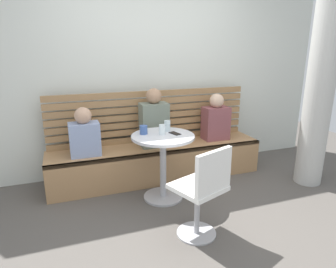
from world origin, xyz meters
The scene contains 14 objects.
ground centered at (0.00, 0.00, 0.00)m, with size 8.00×8.00×0.00m, color #514C47.
back_wall centered at (0.00, 1.64, 1.45)m, with size 5.20×0.10×2.90m, color silver.
concrete_pillar centered at (1.75, 0.45, 1.40)m, with size 0.32×0.32×2.80m, color #B2B2AD.
booth_bench centered at (0.00, 1.20, 0.22)m, with size 2.70×0.52×0.44m.
booth_backrest centered at (0.00, 1.44, 0.78)m, with size 2.65×0.04×0.67m.
cafe_table centered at (-0.11, 0.67, 0.52)m, with size 0.68×0.68×0.74m.
white_chair centered at (-0.02, -0.14, 0.46)m, with size 0.52×0.52×0.85m.
person_adult centered at (-0.04, 1.21, 0.77)m, with size 0.34×0.22×0.73m.
person_child_left centered at (0.83, 1.22, 0.71)m, with size 0.34×0.22×0.62m.
person_child_middle centered at (-0.89, 1.16, 0.69)m, with size 0.34×0.22×0.56m.
cup_glass_tall centered at (-0.01, 0.81, 0.80)m, with size 0.07×0.07×0.12m, color silver.
cup_mug_blue centered at (-0.29, 0.78, 0.79)m, with size 0.08×0.08×0.10m, color #3D5B9E.
cup_water_clear centered at (-0.11, 0.70, 0.80)m, with size 0.07×0.07×0.11m, color white.
phone_on_table centered at (0.03, 0.68, 0.74)m, with size 0.07×0.14×0.01m, color black.
Camera 1 is at (-1.08, -2.20, 1.64)m, focal length 31.63 mm.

